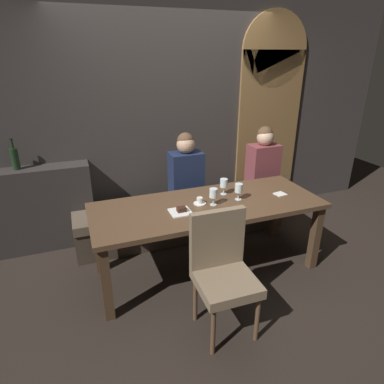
{
  "coord_description": "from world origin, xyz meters",
  "views": [
    {
      "loc": [
        -1.13,
        -2.59,
        2.06
      ],
      "look_at": [
        -0.13,
        0.1,
        0.84
      ],
      "focal_mm": 30.65,
      "sensor_mm": 36.0,
      "label": 1
    }
  ],
  "objects_px": {
    "wine_glass_near_right": "(224,184)",
    "dessert_plate": "(181,211)",
    "chair_near_side": "(222,266)",
    "wine_bottle_dark_red": "(15,158)",
    "wine_glass_near_left": "(213,193)",
    "espresso_cup": "(200,201)",
    "banquette_bench": "(184,219)",
    "dining_table": "(208,212)",
    "diner_redhead": "(186,171)",
    "wine_glass_end_right": "(239,188)",
    "diner_bearded": "(263,162)"
  },
  "relations": [
    {
      "from": "banquette_bench",
      "to": "wine_glass_near_left",
      "type": "relative_size",
      "value": 15.24
    },
    {
      "from": "wine_glass_near_right",
      "to": "dessert_plate",
      "type": "distance_m",
      "value": 0.6
    },
    {
      "from": "dining_table",
      "to": "diner_bearded",
      "type": "xyz_separation_m",
      "value": [
        1.02,
        0.68,
        0.19
      ]
    },
    {
      "from": "diner_redhead",
      "to": "wine_glass_end_right",
      "type": "height_order",
      "value": "diner_redhead"
    },
    {
      "from": "diner_redhead",
      "to": "espresso_cup",
      "type": "xyz_separation_m",
      "value": [
        -0.09,
        -0.65,
        -0.08
      ]
    },
    {
      "from": "chair_near_side",
      "to": "dining_table",
      "type": "bearing_deg",
      "value": 75.76
    },
    {
      "from": "chair_near_side",
      "to": "espresso_cup",
      "type": "relative_size",
      "value": 8.17
    },
    {
      "from": "diner_bearded",
      "to": "espresso_cup",
      "type": "bearing_deg",
      "value": -148.99
    },
    {
      "from": "dining_table",
      "to": "wine_bottle_dark_red",
      "type": "distance_m",
      "value": 2.05
    },
    {
      "from": "wine_bottle_dark_red",
      "to": "wine_glass_near_left",
      "type": "xyz_separation_m",
      "value": [
        1.74,
        -1.09,
        -0.21
      ]
    },
    {
      "from": "wine_glass_near_right",
      "to": "dessert_plate",
      "type": "relative_size",
      "value": 0.86
    },
    {
      "from": "wine_bottle_dark_red",
      "to": "espresso_cup",
      "type": "relative_size",
      "value": 2.72
    },
    {
      "from": "banquette_bench",
      "to": "diner_redhead",
      "type": "bearing_deg",
      "value": -59.16
    },
    {
      "from": "chair_near_side",
      "to": "wine_glass_near_left",
      "type": "height_order",
      "value": "chair_near_side"
    },
    {
      "from": "dining_table",
      "to": "banquette_bench",
      "type": "xyz_separation_m",
      "value": [
        0.0,
        0.7,
        -0.42
      ]
    },
    {
      "from": "wine_glass_near_right",
      "to": "espresso_cup",
      "type": "bearing_deg",
      "value": -157.11
    },
    {
      "from": "wine_glass_end_right",
      "to": "banquette_bench",
      "type": "bearing_deg",
      "value": 113.7
    },
    {
      "from": "dining_table",
      "to": "espresso_cup",
      "type": "distance_m",
      "value": 0.14
    },
    {
      "from": "banquette_bench",
      "to": "espresso_cup",
      "type": "bearing_deg",
      "value": -96.32
    },
    {
      "from": "diner_bearded",
      "to": "wine_glass_near_right",
      "type": "distance_m",
      "value": 0.94
    },
    {
      "from": "banquette_bench",
      "to": "wine_glass_end_right",
      "type": "relative_size",
      "value": 15.24
    },
    {
      "from": "diner_bearded",
      "to": "wine_glass_near_left",
      "type": "bearing_deg",
      "value": -143.62
    },
    {
      "from": "diner_redhead",
      "to": "dessert_plate",
      "type": "relative_size",
      "value": 4.35
    },
    {
      "from": "wine_glass_near_right",
      "to": "wine_glass_near_left",
      "type": "bearing_deg",
      "value": -135.43
    },
    {
      "from": "banquette_bench",
      "to": "dessert_plate",
      "type": "relative_size",
      "value": 13.16
    },
    {
      "from": "wine_glass_end_right",
      "to": "dessert_plate",
      "type": "distance_m",
      "value": 0.63
    },
    {
      "from": "banquette_bench",
      "to": "chair_near_side",
      "type": "distance_m",
      "value": 1.47
    },
    {
      "from": "diner_redhead",
      "to": "wine_glass_near_left",
      "type": "distance_m",
      "value": 0.72
    },
    {
      "from": "wine_glass_end_right",
      "to": "diner_redhead",
      "type": "bearing_deg",
      "value": 113.4
    },
    {
      "from": "dining_table",
      "to": "banquette_bench",
      "type": "bearing_deg",
      "value": 90.0
    },
    {
      "from": "chair_near_side",
      "to": "wine_glass_near_right",
      "type": "height_order",
      "value": "chair_near_side"
    },
    {
      "from": "wine_bottle_dark_red",
      "to": "dessert_plate",
      "type": "bearing_deg",
      "value": -39.08
    },
    {
      "from": "banquette_bench",
      "to": "espresso_cup",
      "type": "xyz_separation_m",
      "value": [
        -0.07,
        -0.68,
        0.54
      ]
    },
    {
      "from": "banquette_bench",
      "to": "chair_near_side",
      "type": "xyz_separation_m",
      "value": [
        -0.18,
        -1.42,
        0.33
      ]
    },
    {
      "from": "wine_glass_end_right",
      "to": "espresso_cup",
      "type": "xyz_separation_m",
      "value": [
        -0.39,
        0.04,
        -0.09
      ]
    },
    {
      "from": "banquette_bench",
      "to": "dining_table",
      "type": "bearing_deg",
      "value": -90.0
    },
    {
      "from": "wine_bottle_dark_red",
      "to": "wine_glass_near_right",
      "type": "distance_m",
      "value": 2.15
    },
    {
      "from": "dining_table",
      "to": "chair_near_side",
      "type": "bearing_deg",
      "value": -104.24
    },
    {
      "from": "chair_near_side",
      "to": "dessert_plate",
      "type": "height_order",
      "value": "chair_near_side"
    },
    {
      "from": "dessert_plate",
      "to": "wine_glass_near_right",
      "type": "bearing_deg",
      "value": 24.22
    },
    {
      "from": "wine_glass_end_right",
      "to": "dessert_plate",
      "type": "xyz_separation_m",
      "value": [
        -0.62,
        -0.07,
        -0.1
      ]
    },
    {
      "from": "banquette_bench",
      "to": "dessert_plate",
      "type": "distance_m",
      "value": 0.99
    },
    {
      "from": "chair_near_side",
      "to": "wine_glass_end_right",
      "type": "relative_size",
      "value": 5.98
    },
    {
      "from": "chair_near_side",
      "to": "wine_bottle_dark_red",
      "type": "distance_m",
      "value": 2.39
    },
    {
      "from": "dining_table",
      "to": "diner_redhead",
      "type": "height_order",
      "value": "diner_redhead"
    },
    {
      "from": "wine_glass_near_right",
      "to": "espresso_cup",
      "type": "distance_m",
      "value": 0.35
    },
    {
      "from": "espresso_cup",
      "to": "dessert_plate",
      "type": "bearing_deg",
      "value": -154.0
    },
    {
      "from": "wine_bottle_dark_red",
      "to": "diner_bearded",
      "type": "bearing_deg",
      "value": -7.8
    },
    {
      "from": "diner_bearded",
      "to": "wine_bottle_dark_red",
      "type": "bearing_deg",
      "value": 172.2
    },
    {
      "from": "dining_table",
      "to": "wine_glass_near_left",
      "type": "relative_size",
      "value": 13.41
    }
  ]
}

